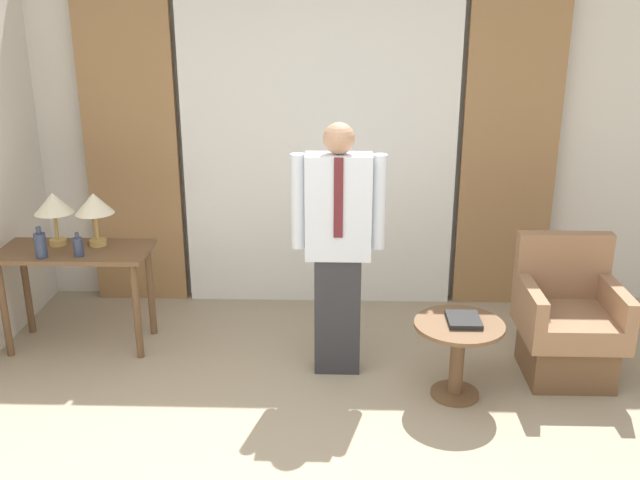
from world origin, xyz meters
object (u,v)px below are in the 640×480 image
object	(u,v)px
bottle_by_lamp	(78,246)
side_table	(458,346)
bottle_near_edge	(40,245)
book	(464,320)
armchair	(567,326)
desk	(76,267)
person	(338,241)
table_lamp_left	(53,205)
table_lamp_right	(94,206)

from	to	relation	value
bottle_by_lamp	side_table	distance (m)	2.55
bottle_near_edge	book	size ratio (longest dim) A/B	0.91
side_table	armchair	bearing A→B (deg)	22.21
desk	bottle_by_lamp	distance (m)	0.25
bottle_by_lamp	side_table	world-z (taller)	bottle_by_lamp
person	side_table	distance (m)	0.98
armchair	bottle_near_edge	bearing A→B (deg)	177.58
table_lamp_left	table_lamp_right	world-z (taller)	same
table_lamp_right	person	world-z (taller)	person
book	person	bearing A→B (deg)	158.88
desk	book	bearing A→B (deg)	-13.19
bottle_near_edge	armchair	size ratio (longest dim) A/B	0.24
bottle_by_lamp	book	world-z (taller)	bottle_by_lamp
table_lamp_left	armchair	size ratio (longest dim) A/B	0.41
table_lamp_left	person	world-z (taller)	person
bottle_by_lamp	person	distance (m)	1.74
person	table_lamp_left	bearing A→B (deg)	168.43
book	table_lamp_left	bearing A→B (deg)	165.65
desk	armchair	world-z (taller)	armchair
desk	side_table	bearing A→B (deg)	-13.64
armchair	person	bearing A→B (deg)	179.86
bottle_by_lamp	side_table	xyz separation A→B (m)	(2.47, -0.49, -0.45)
side_table	desk	bearing A→B (deg)	166.36
person	book	size ratio (longest dim) A/B	7.06
person	side_table	bearing A→B (deg)	-22.81
desk	armchair	xyz separation A→B (m)	(3.30, -0.31, -0.25)
person	armchair	distance (m)	1.59
book	bottle_near_edge	bearing A→B (deg)	170.89
desk	side_table	size ratio (longest dim) A/B	1.88
table_lamp_left	side_table	size ratio (longest dim) A/B	0.68
bottle_by_lamp	desk	bearing A→B (deg)	123.08
table_lamp_right	person	distance (m)	1.72
bottle_by_lamp	side_table	size ratio (longest dim) A/B	0.30
bottle_by_lamp	book	bearing A→B (deg)	-10.75
bottle_near_edge	person	world-z (taller)	person
armchair	side_table	bearing A→B (deg)	-157.79
desk	table_lamp_right	xyz separation A→B (m)	(0.14, 0.09, 0.41)
armchair	table_lamp_right	bearing A→B (deg)	172.72
bottle_near_edge	side_table	distance (m)	2.78
table_lamp_left	armchair	world-z (taller)	table_lamp_left
armchair	book	distance (m)	0.80
table_lamp_right	side_table	world-z (taller)	table_lamp_right
table_lamp_left	side_table	xyz separation A→B (m)	(2.69, -0.71, -0.67)
desk	bottle_by_lamp	bearing A→B (deg)	-56.92
table_lamp_left	bottle_near_edge	bearing A→B (deg)	-92.50
desk	bottle_near_edge	world-z (taller)	bottle_near_edge
desk	person	size ratio (longest dim) A/B	0.62
bottle_near_edge	person	bearing A→B (deg)	-4.15
side_table	book	distance (m)	0.17
table_lamp_left	person	distance (m)	2.00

